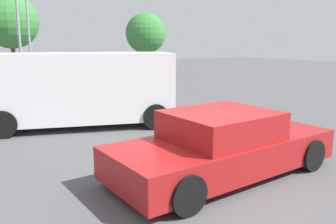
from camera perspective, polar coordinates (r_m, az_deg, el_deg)
name	(u,v)px	position (r m, az deg, el deg)	size (l,w,h in m)	color
ground_plane	(208,179)	(6.68, 6.58, -10.88)	(80.00, 80.00, 0.00)	#515154
sedan_foreground	(223,146)	(6.73, 9.06, -5.52)	(4.65, 2.11, 1.26)	maroon
van_white	(81,87)	(10.80, -14.11, 4.01)	(5.74, 3.65, 2.22)	white
pedestrian	(123,79)	(14.65, -7.50, 5.48)	(0.56, 0.32, 1.74)	navy
light_post_near	(27,10)	(24.03, -22.27, 15.39)	(0.44, 0.44, 6.74)	gray
tree_back_center	(146,33)	(30.28, -3.72, 12.82)	(3.42, 3.42, 5.02)	brown
tree_back_right	(11,22)	(28.81, -24.56, 13.44)	(4.00, 4.00, 6.06)	brown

